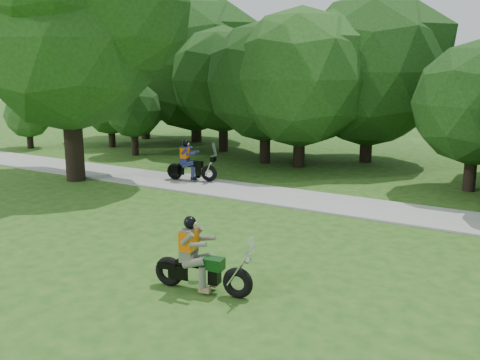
% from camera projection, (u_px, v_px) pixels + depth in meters
% --- Properties ---
extents(ground, '(100.00, 100.00, 0.00)m').
position_uv_depth(ground, '(225.00, 318.00, 9.11)').
color(ground, '#204E16').
rests_on(ground, ground).
extents(walkway, '(60.00, 2.20, 0.06)m').
position_uv_depth(walkway, '(367.00, 208.00, 15.85)').
color(walkway, gray).
rests_on(walkway, ground).
extents(tree_line, '(40.04, 12.50, 7.75)m').
position_uv_depth(tree_line, '(472.00, 78.00, 19.92)').
color(tree_line, black).
rests_on(tree_line, ground).
extents(big_tree_west, '(8.64, 6.56, 9.96)m').
position_uv_depth(big_tree_west, '(72.00, 19.00, 18.82)').
color(big_tree_west, black).
rests_on(big_tree_west, ground).
extents(chopper_motorcycle, '(2.05, 0.65, 1.46)m').
position_uv_depth(chopper_motorcycle, '(198.00, 264.00, 10.10)').
color(chopper_motorcycle, black).
rests_on(chopper_motorcycle, ground).
extents(touring_motorcycle, '(1.92, 0.90, 1.48)m').
position_uv_depth(touring_motorcycle, '(189.00, 166.00, 19.35)').
color(touring_motorcycle, black).
rests_on(touring_motorcycle, walkway).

